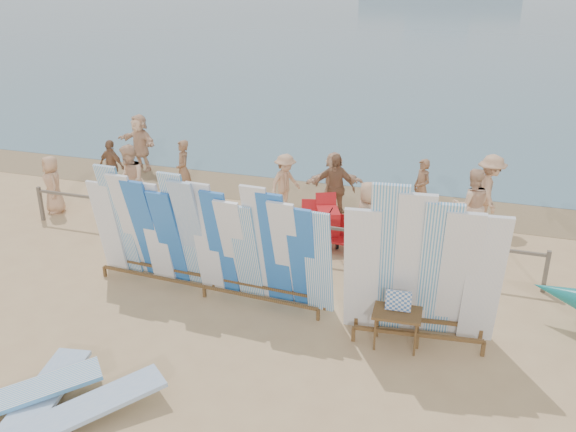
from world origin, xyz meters
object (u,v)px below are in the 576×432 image
(beachgoer_5, at_px, (334,182))
(beachgoer_3, at_px, (285,183))
(flat_board_a, at_px, (34,415))
(flat_board_b, at_px, (73,426))
(stroller, at_px, (327,225))
(beachgoer_4, at_px, (335,188))
(beachgoer_0, at_px, (53,184))
(beachgoer_extra_1, at_px, (112,166))
(vendor_table, at_px, (396,328))
(beach_chair_left, at_px, (314,231))
(beachgoer_7, at_px, (422,188))
(beachgoer_8, at_px, (471,206))
(beachgoer_6, at_px, (368,218))
(main_surfboard_rack, at_px, (206,241))
(beachgoer_1, at_px, (183,170))
(beachgoer_9, at_px, (489,192))
(flat_board_e, at_px, (9,409))
(beach_chair_right, at_px, (343,242))
(beachgoer_2, at_px, (130,181))
(beachgoer_11, at_px, (140,143))
(side_surfboard_rack, at_px, (422,272))

(beachgoer_5, xyz_separation_m, beachgoer_3, (-1.22, -0.35, -0.03))
(flat_board_a, bearing_deg, flat_board_b, -10.82)
(stroller, relative_size, beachgoer_4, 0.65)
(beachgoer_0, bearing_deg, beachgoer_extra_1, 113.67)
(beachgoer_3, xyz_separation_m, beachgoer_4, (1.40, -0.24, 0.10))
(vendor_table, bearing_deg, beach_chair_left, 120.89)
(beachgoer_7, bearing_deg, beachgoer_8, 3.80)
(vendor_table, relative_size, beachgoer_6, 0.63)
(flat_board_a, xyz_separation_m, beachgoer_3, (0.93, 8.77, 0.78))
(main_surfboard_rack, height_order, beachgoer_1, main_surfboard_rack)
(stroller, bearing_deg, beachgoer_9, 9.62)
(beachgoer_0, bearing_deg, flat_board_e, -15.69)
(flat_board_a, bearing_deg, main_surfboard_rack, 68.16)
(beachgoer_9, bearing_deg, flat_board_a, 139.12)
(beach_chair_right, bearing_deg, vendor_table, -57.79)
(beachgoer_2, bearing_deg, beachgoer_8, 63.04)
(beach_chair_left, distance_m, beachgoer_2, 4.98)
(beach_chair_right, bearing_deg, beachgoer_2, -178.78)
(beachgoer_11, bearing_deg, beach_chair_right, -6.71)
(beachgoer_2, height_order, beachgoer_9, beachgoer_2)
(vendor_table, relative_size, stroller, 0.94)
(vendor_table, height_order, beachgoer_extra_1, beachgoer_extra_1)
(side_surfboard_rack, distance_m, flat_board_e, 6.72)
(beachgoer_2, distance_m, beachgoer_6, 6.25)
(beachgoer_4, bearing_deg, main_surfboard_rack, -103.48)
(main_surfboard_rack, xyz_separation_m, beachgoer_4, (1.46, 4.44, -0.25))
(beachgoer_2, bearing_deg, flat_board_e, -16.30)
(beachgoer_2, height_order, beachgoer_extra_1, beachgoer_2)
(stroller, bearing_deg, beach_chair_left, 159.48)
(flat_board_a, bearing_deg, vendor_table, 25.92)
(beachgoer_5, distance_m, beachgoer_2, 5.27)
(vendor_table, height_order, beachgoer_0, beachgoer_0)
(vendor_table, bearing_deg, beachgoer_4, 111.44)
(flat_board_e, height_order, beachgoer_6, beachgoer_6)
(flat_board_b, height_order, flat_board_a, flat_board_b)
(side_surfboard_rack, xyz_separation_m, beachgoer_1, (-7.07, 5.10, -0.49))
(beachgoer_9, relative_size, beachgoer_11, 1.03)
(beachgoer_3, bearing_deg, beachgoer_extra_1, 118.12)
(beachgoer_11, relative_size, beachgoer_0, 1.18)
(flat_board_a, bearing_deg, beachgoer_7, 55.51)
(beach_chair_right, height_order, beachgoer_8, beachgoer_8)
(flat_board_b, bearing_deg, beachgoer_9, 99.81)
(side_surfboard_rack, height_order, stroller, side_surfboard_rack)
(side_surfboard_rack, bearing_deg, flat_board_b, -146.17)
(side_surfboard_rack, xyz_separation_m, beach_chair_left, (-2.83, 3.42, -1.04))
(beach_chair_right, distance_m, beachgoer_4, 1.98)
(beach_chair_right, relative_size, beachgoer_11, 0.45)
(flat_board_b, distance_m, beach_chair_right, 7.18)
(main_surfboard_rack, distance_m, stroller, 3.49)
(beachgoer_8, bearing_deg, flat_board_b, 44.79)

